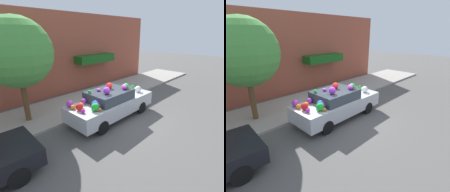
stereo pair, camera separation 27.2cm
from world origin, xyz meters
TOP-DOWN VIEW (x-y plane):
  - ground_plane at (0.00, 0.00)m, footprint 60.00×60.00m
  - sidewalk_curb at (0.00, 2.70)m, footprint 24.00×3.20m
  - building_facade at (0.15, 4.92)m, footprint 18.00×1.20m
  - street_tree at (-3.00, 2.54)m, footprint 2.89×2.89m
  - fire_hydrant at (0.40, 1.57)m, footprint 0.20×0.20m
  - art_car at (-0.06, 0.06)m, footprint 4.47×1.71m

SIDE VIEW (x-z plane):
  - ground_plane at x=0.00m, z-range 0.00..0.00m
  - sidewalk_curb at x=0.00m, z-range 0.00..0.11m
  - fire_hydrant at x=0.40m, z-range 0.11..0.81m
  - art_car at x=-0.06m, z-range -0.10..1.63m
  - building_facade at x=0.15m, z-range -0.02..5.15m
  - street_tree at x=-3.00m, z-range 0.90..5.39m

